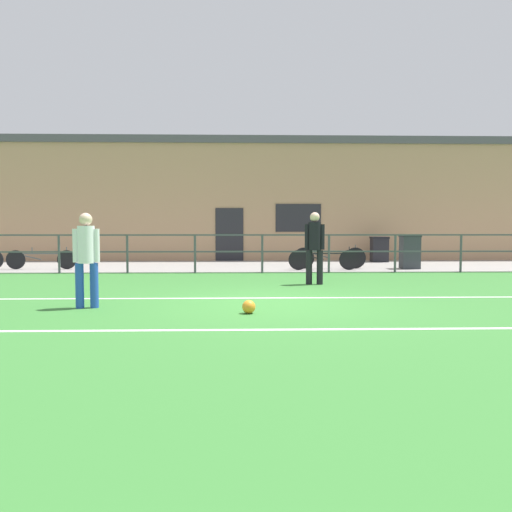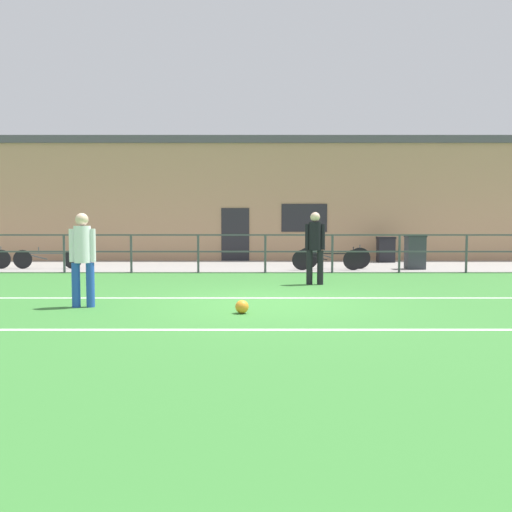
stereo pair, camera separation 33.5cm
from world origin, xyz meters
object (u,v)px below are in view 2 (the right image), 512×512
at_px(soccer_ball_match, 242,307).
at_px(bicycle_parked_1, 328,260).
at_px(player_goalkeeper, 315,244).
at_px(trash_bin_0, 386,249).
at_px(bicycle_parked_0, 48,259).
at_px(bicycle_parked_2, 334,258).
at_px(trash_bin_1, 415,252).
at_px(player_striker, 83,254).

height_order(soccer_ball_match, bicycle_parked_1, bicycle_parked_1).
distance_m(player_goalkeeper, trash_bin_0, 8.02).
bearing_deg(trash_bin_0, bicycle_parked_0, -165.83).
distance_m(bicycle_parked_2, trash_bin_1, 2.59).
bearing_deg(bicycle_parked_2, soccer_ball_match, -108.34).
height_order(player_goalkeeper, bicycle_parked_1, player_goalkeeper).
height_order(soccer_ball_match, trash_bin_0, trash_bin_0).
relative_size(bicycle_parked_2, trash_bin_1, 2.14).
bearing_deg(trash_bin_1, bicycle_parked_2, 177.21).
xyz_separation_m(soccer_ball_match, bicycle_parked_0, (-6.50, 8.22, 0.23)).
relative_size(player_goalkeeper, bicycle_parked_0, 0.78).
distance_m(soccer_ball_match, trash_bin_1, 9.69).
bearing_deg(bicycle_parked_0, player_goalkeeper, -27.53).
distance_m(bicycle_parked_0, bicycle_parked_2, 9.23).
xyz_separation_m(player_goalkeeper, trash_bin_1, (3.68, 4.11, -0.40)).
bearing_deg(bicycle_parked_2, trash_bin_0, 50.39).
height_order(player_goalkeeper, bicycle_parked_0, player_goalkeeper).
bearing_deg(bicycle_parked_0, trash_bin_0, 14.17).
xyz_separation_m(bicycle_parked_2, trash_bin_1, (2.58, -0.13, 0.20)).
xyz_separation_m(soccer_ball_match, trash_bin_0, (5.16, 11.17, 0.40)).
distance_m(player_goalkeeper, soccer_ball_match, 4.39).
height_order(player_striker, soccer_ball_match, player_striker).
height_order(bicycle_parked_0, bicycle_parked_1, bicycle_parked_1).
bearing_deg(player_goalkeeper, trash_bin_1, -124.26).
distance_m(bicycle_parked_1, trash_bin_0, 4.39).
height_order(player_striker, bicycle_parked_0, player_striker).
distance_m(player_goalkeeper, player_striker, 5.51).
distance_m(player_striker, bicycle_parked_1, 8.80).
relative_size(soccer_ball_match, bicycle_parked_1, 0.10).
bearing_deg(trash_bin_0, soccer_ball_match, -114.81).
height_order(soccer_ball_match, bicycle_parked_0, bicycle_parked_0).
bearing_deg(player_goalkeeper, bicycle_parked_1, -94.98).
bearing_deg(soccer_ball_match, player_goalkeeper, 67.81).
bearing_deg(bicycle_parked_1, bicycle_parked_2, 62.36).
height_order(bicycle_parked_2, trash_bin_0, trash_bin_0).
relative_size(player_goalkeeper, trash_bin_0, 1.78).
bearing_deg(player_striker, bicycle_parked_0, -70.38).
bearing_deg(bicycle_parked_1, player_striker, -126.32).
bearing_deg(player_striker, soccer_ball_match, 160.31).
bearing_deg(soccer_ball_match, trash_bin_0, 65.19).
height_order(player_goalkeeper, bicycle_parked_2, player_goalkeeper).
distance_m(player_striker, trash_bin_0, 13.18).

